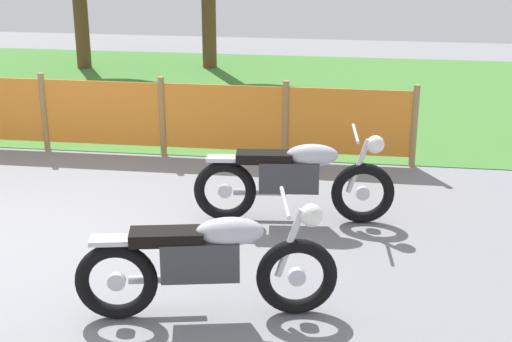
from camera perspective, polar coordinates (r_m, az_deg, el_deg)
ground at (r=7.78m, az=-18.13°, el=-5.49°), size 24.00×24.00×0.02m
grass_verge at (r=13.47m, az=-6.59°, el=5.99°), size 24.00×6.89×0.01m
barrier_fence at (r=10.14m, az=-11.46°, el=4.27°), size 8.10×0.08×1.05m
motorcycle_lead at (r=7.80m, az=2.96°, el=-0.55°), size 2.08×0.61×0.98m
motorcycle_trailing at (r=6.04m, az=-3.59°, el=-6.82°), size 2.07×0.68×0.99m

